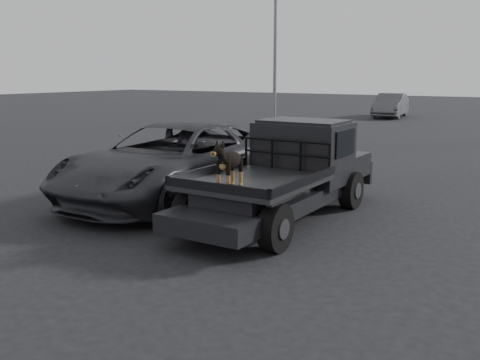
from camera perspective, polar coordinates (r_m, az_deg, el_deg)
The scene contains 7 objects.
ground at distance 8.49m, azimuth 3.34°, elevation -7.28°, with size 120.00×120.00×0.00m, color black.
flatbed_ute at distance 10.04m, azimuth 4.32°, elevation -1.62°, with size 2.00×5.40×0.92m, color black, non-canonical shape.
ute_cab at distance 10.72m, azimuth 6.79°, elevation 4.04°, with size 1.72×1.30×0.88m, color black, non-canonical shape.
headache_rack at distance 10.08m, azimuth 4.92°, elevation 2.67°, with size 1.80×0.08×0.55m, color black, non-canonical shape.
dog at distance 8.47m, azimuth -1.11°, elevation 1.71°, with size 0.32×0.60×0.74m, color black, non-canonical shape.
parked_suv at distance 11.67m, azimuth -7.09°, elevation 1.95°, with size 2.73×5.92×1.64m, color #2D2D33.
distant_car_a at distance 34.78m, azimuth 15.76°, elevation 7.67°, with size 1.56×4.47×1.47m, color #4B4A50.
Camera 1 is at (3.88, -7.05, 2.71)m, focal length 40.00 mm.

